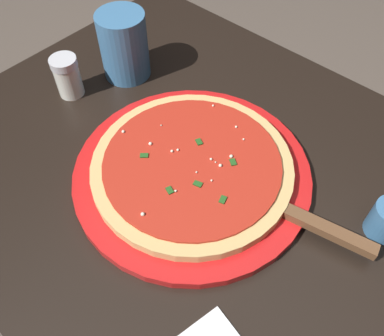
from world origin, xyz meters
name	(u,v)px	position (x,y,z in m)	size (l,w,h in m)	color
ground_plane	(201,324)	(0.00, 0.00, 0.00)	(5.00, 5.00, 0.00)	brown
restaurant_table	(207,228)	(0.00, 0.00, 0.58)	(0.90, 0.68, 0.74)	black
serving_plate	(192,173)	(0.02, 0.02, 0.75)	(0.35, 0.35, 0.02)	red
pizza	(192,166)	(0.02, 0.02, 0.77)	(0.30, 0.30, 0.02)	#DBB26B
pizza_server	(299,217)	(-0.15, -0.01, 0.76)	(0.22, 0.09, 0.01)	silver
cup_tall_drink	(124,46)	(0.27, -0.08, 0.80)	(0.08, 0.08, 0.12)	teal
parmesan_shaker	(67,76)	(0.30, 0.03, 0.78)	(0.05, 0.05, 0.07)	silver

